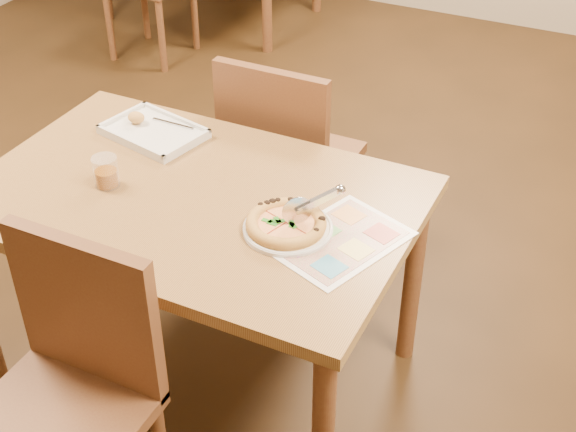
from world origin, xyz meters
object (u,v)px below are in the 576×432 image
at_px(plate, 288,229).
at_px(glass_tumbler, 106,173).
at_px(chair_far, 283,145).
at_px(appetizer_tray, 152,132).
at_px(menu, 340,240).
at_px(chair_near, 70,367).
at_px(dining_table, 194,218).
at_px(pizza, 286,224).
at_px(pizza_cutter, 311,204).

relative_size(plate, glass_tumbler, 2.63).
relative_size(chair_far, glass_tumbler, 4.98).
xyz_separation_m(chair_far, appetizer_tray, (-0.30, -0.36, 0.16)).
bearing_deg(menu, glass_tumbler, -176.09).
bearing_deg(chair_near, dining_table, 90.00).
distance_m(dining_table, pizza, 0.35).
xyz_separation_m(dining_table, pizza, (0.33, -0.04, 0.11)).
xyz_separation_m(dining_table, chair_near, (0.00, -0.60, -0.07)).
height_order(pizza_cutter, glass_tumbler, pizza_cutter).
bearing_deg(pizza, chair_near, -120.17).
bearing_deg(chair_near, pizza, 59.83).
xyz_separation_m(chair_near, plate, (0.33, 0.56, 0.16)).
bearing_deg(pizza_cutter, appetizer_tray, 117.52).
xyz_separation_m(dining_table, pizza_cutter, (0.38, -0.01, 0.17)).
xyz_separation_m(pizza_cutter, appetizer_tray, (-0.68, 0.25, -0.07)).
distance_m(pizza, menu, 0.15).
xyz_separation_m(pizza, menu, (0.15, 0.02, -0.02)).
height_order(dining_table, pizza, pizza).
bearing_deg(pizza_cutter, chair_far, 79.70).
xyz_separation_m(chair_near, glass_tumbler, (-0.25, 0.53, 0.19)).
height_order(chair_near, menu, chair_near).
height_order(glass_tumbler, menu, glass_tumbler).
distance_m(chair_near, plate, 0.67).
height_order(plate, menu, plate).
bearing_deg(appetizer_tray, menu, -18.53).
relative_size(plate, appetizer_tray, 0.70).
bearing_deg(plate, pizza, -148.29).
height_order(chair_far, appetizer_tray, chair_far).
relative_size(appetizer_tray, glass_tumbler, 3.76).
bearing_deg(plate, appetizer_tray, 156.05).
xyz_separation_m(chair_near, pizza, (0.33, 0.56, 0.18)).
bearing_deg(chair_far, pizza, 116.90).
height_order(chair_near, appetizer_tray, chair_near).
relative_size(pizza_cutter, menu, 0.36).
relative_size(dining_table, pizza_cutter, 10.02).
bearing_deg(dining_table, appetizer_tray, 141.14).
xyz_separation_m(chair_far, plate, (0.33, -0.64, 0.16)).
relative_size(chair_far, pizza, 2.11).
relative_size(dining_table, chair_far, 2.77).
bearing_deg(pizza_cutter, pizza, 168.90).
bearing_deg(pizza, menu, 8.60).
height_order(dining_table, chair_far, chair_far).
distance_m(chair_near, pizza_cutter, 0.75).
height_order(pizza_cutter, appetizer_tray, pizza_cutter).
bearing_deg(plate, menu, 7.81).
bearing_deg(pizza_cutter, chair_near, -165.39).
relative_size(chair_far, appetizer_tray, 1.32).
distance_m(dining_table, glass_tumbler, 0.29).
bearing_deg(plate, dining_table, 173.40).
height_order(appetizer_tray, glass_tumbler, glass_tumbler).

